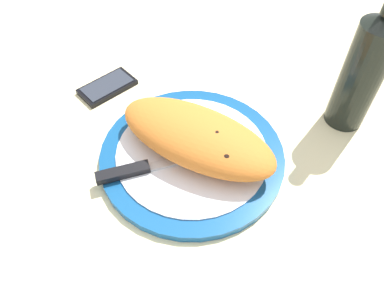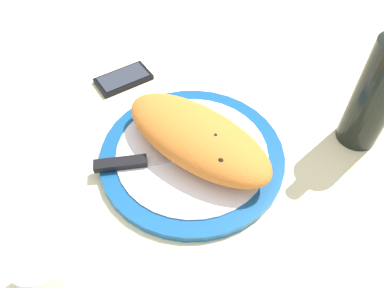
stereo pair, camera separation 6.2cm
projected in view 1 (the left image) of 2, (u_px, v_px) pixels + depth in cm
name	position (u px, v px, depth cm)	size (l,w,h in cm)	color
ground_plane	(192.00, 163.00, 66.21)	(150.00, 150.00, 3.00)	beige
plate	(192.00, 155.00, 64.40)	(31.83, 31.83, 1.79)	navy
calzone	(197.00, 136.00, 61.47)	(30.10, 18.22, 6.62)	orange
fork	(182.00, 122.00, 67.82)	(17.09, 3.93, 0.40)	silver
knife	(143.00, 168.00, 60.86)	(19.39, 14.35, 1.20)	silver
smartphone	(107.00, 87.00, 76.24)	(10.89, 12.76, 1.16)	black
wine_bottle	(364.00, 70.00, 62.21)	(7.03, 7.03, 29.45)	black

